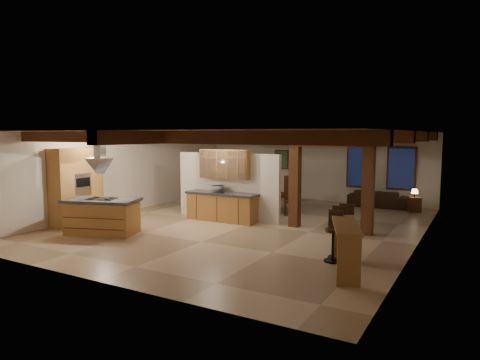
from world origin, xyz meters
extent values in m
plane|color=tan|center=(0.00, 0.00, 0.00)|extent=(12.00, 12.00, 0.00)
plane|color=silver|center=(0.00, 6.00, 1.45)|extent=(10.00, 0.00, 10.00)
plane|color=silver|center=(0.00, -6.00, 1.45)|extent=(10.00, 0.00, 10.00)
plane|color=silver|center=(-5.00, 0.00, 1.45)|extent=(0.00, 12.00, 12.00)
plane|color=silver|center=(5.00, 0.00, 1.45)|extent=(0.00, 12.00, 12.00)
plane|color=#391C12|center=(0.00, 0.00, 2.90)|extent=(12.00, 12.00, 0.00)
cube|color=#371C0D|center=(0.00, -4.00, 2.76)|extent=(10.00, 0.25, 0.28)
cube|color=#371C0D|center=(0.00, -1.30, 2.76)|extent=(10.00, 0.25, 0.28)
cube|color=#371C0D|center=(0.00, 1.30, 2.76)|extent=(10.00, 0.25, 0.28)
cube|color=#371C0D|center=(0.00, 4.00, 2.76)|extent=(10.00, 0.25, 0.28)
cube|color=#371C0D|center=(0.00, 0.00, 2.76)|extent=(0.28, 12.00, 0.28)
cube|color=#371C0D|center=(1.40, 0.50, 1.45)|extent=(0.30, 0.30, 2.90)
cube|color=#371C0D|center=(3.60, 0.50, 1.45)|extent=(0.30, 0.30, 2.90)
cube|color=#371C0D|center=(2.50, 0.50, 2.60)|extent=(2.50, 0.28, 0.28)
cube|color=silver|center=(-1.00, 0.50, 1.10)|extent=(3.80, 0.18, 2.20)
cube|color=olive|center=(-4.67, -2.60, 1.20)|extent=(0.64, 1.60, 2.40)
cube|color=silver|center=(-4.37, -2.60, 1.15)|extent=(0.06, 0.62, 0.95)
cube|color=black|center=(-4.33, -2.60, 1.35)|extent=(0.01, 0.50, 0.28)
cube|color=olive|center=(-1.00, 0.11, 0.43)|extent=(2.40, 0.60, 0.86)
cube|color=black|center=(-1.00, 0.11, 0.90)|extent=(2.50, 0.66, 0.08)
cube|color=olive|center=(-1.00, 0.32, 1.85)|extent=(1.80, 0.34, 0.95)
cube|color=silver|center=(-1.00, 0.14, 1.85)|extent=(1.74, 0.02, 0.90)
pyramid|color=silver|center=(-3.00, -3.11, 1.73)|extent=(1.10, 1.10, 0.45)
cube|color=silver|center=(-3.00, -3.11, 2.54)|extent=(0.26, 0.22, 0.73)
cube|color=#371C0D|center=(2.00, 5.94, 1.50)|extent=(1.10, 0.05, 1.70)
cube|color=black|center=(2.00, 5.91, 1.50)|extent=(0.95, 0.02, 1.55)
cube|color=#371C0D|center=(3.60, 5.94, 1.50)|extent=(1.10, 0.05, 1.70)
cube|color=black|center=(3.60, 5.91, 1.50)|extent=(0.95, 0.02, 1.55)
cube|color=#371C0D|center=(-1.50, 5.94, 1.70)|extent=(0.65, 0.04, 0.85)
cube|color=#235329|center=(-1.50, 5.92, 1.70)|extent=(0.55, 0.01, 0.75)
cylinder|color=silver|center=(-2.60, -2.80, 2.87)|extent=(0.16, 0.16, 0.03)
cylinder|color=silver|center=(-1.00, -0.50, 2.87)|extent=(0.16, 0.16, 0.03)
cylinder|color=silver|center=(-4.00, -2.50, 2.87)|extent=(0.16, 0.16, 0.03)
cube|color=olive|center=(-3.00, -3.11, 0.46)|extent=(2.12, 1.53, 0.92)
cube|color=black|center=(-3.00, -3.11, 0.96)|extent=(2.29, 1.69, 0.09)
cube|color=black|center=(-3.00, -3.11, 1.01)|extent=(0.93, 0.76, 0.02)
imported|color=#3E210F|center=(-0.41, 2.50, 0.33)|extent=(2.11, 1.65, 0.65)
imported|color=black|center=(2.82, 5.48, 0.32)|extent=(2.23, 0.95, 0.64)
imported|color=silver|center=(-1.15, 0.11, 1.05)|extent=(0.46, 0.40, 0.22)
cube|color=olive|center=(3.99, -3.06, 0.99)|extent=(1.13, 1.99, 0.06)
cube|color=olive|center=(4.29, -3.88, 0.48)|extent=(0.44, 0.24, 0.97)
cube|color=olive|center=(3.69, -2.24, 0.48)|extent=(0.44, 0.24, 0.97)
cube|color=#371C0D|center=(4.24, 4.99, 0.27)|extent=(0.55, 0.55, 0.55)
cylinder|color=black|center=(4.24, 4.99, 0.62)|extent=(0.05, 0.05, 0.14)
cone|color=beige|center=(4.24, 4.99, 0.76)|extent=(0.25, 0.25, 0.16)
cylinder|color=black|center=(3.55, -2.49, 0.71)|extent=(0.36, 0.36, 0.07)
cube|color=black|center=(3.56, -2.32, 0.94)|extent=(0.34, 0.05, 0.39)
cylinder|color=black|center=(3.55, -2.49, 0.36)|extent=(0.06, 0.06, 0.69)
cylinder|color=black|center=(3.55, -2.49, 0.02)|extent=(0.39, 0.39, 0.03)
cylinder|color=black|center=(3.56, -2.18, 0.74)|extent=(0.37, 0.37, 0.07)
cube|color=black|center=(3.55, -2.01, 0.98)|extent=(0.35, 0.06, 0.41)
cylinder|color=black|center=(3.56, -2.18, 0.37)|extent=(0.06, 0.06, 0.72)
cylinder|color=black|center=(3.56, -2.18, 0.02)|extent=(0.41, 0.41, 0.03)
cylinder|color=black|center=(3.60, -1.79, 0.74)|extent=(0.37, 0.37, 0.07)
cube|color=black|center=(3.60, -1.62, 0.98)|extent=(0.35, 0.05, 0.41)
cylinder|color=black|center=(3.60, -1.79, 0.37)|extent=(0.06, 0.06, 0.72)
cylinder|color=black|center=(3.60, -1.79, 0.02)|extent=(0.41, 0.41, 0.03)
cube|color=#371C0D|center=(-0.79, 1.51, 0.48)|extent=(0.59, 0.59, 0.06)
cube|color=#371C0D|center=(-0.88, 1.72, 0.87)|extent=(0.43, 0.23, 0.80)
cylinder|color=#371C0D|center=(-0.88, 1.27, 0.22)|extent=(0.05, 0.05, 0.45)
cylinder|color=#371C0D|center=(-0.55, 1.42, 0.22)|extent=(0.05, 0.05, 0.45)
cylinder|color=#371C0D|center=(-1.03, 1.60, 0.22)|extent=(0.05, 0.05, 0.45)
cylinder|color=#371C0D|center=(-0.70, 1.75, 0.22)|extent=(0.05, 0.05, 0.45)
cube|color=#371C0D|center=(-1.40, 2.87, 0.48)|extent=(0.59, 0.59, 0.06)
cube|color=#371C0D|center=(-1.31, 2.67, 0.87)|extent=(0.43, 0.23, 0.80)
cylinder|color=#371C0D|center=(-1.31, 3.11, 0.22)|extent=(0.05, 0.05, 0.45)
cylinder|color=#371C0D|center=(-1.64, 2.96, 0.22)|extent=(0.05, 0.05, 0.45)
cylinder|color=#371C0D|center=(-1.16, 2.78, 0.22)|extent=(0.05, 0.05, 0.45)
cylinder|color=#371C0D|center=(-1.49, 2.63, 0.22)|extent=(0.05, 0.05, 0.45)
cube|color=#371C0D|center=(-0.11, 1.82, 0.48)|extent=(0.59, 0.59, 0.06)
cube|color=#371C0D|center=(-0.20, 2.02, 0.87)|extent=(0.43, 0.23, 0.80)
cylinder|color=#371C0D|center=(-0.20, 1.58, 0.22)|extent=(0.05, 0.05, 0.45)
cylinder|color=#371C0D|center=(0.13, 1.73, 0.22)|extent=(0.05, 0.05, 0.45)
cylinder|color=#371C0D|center=(-0.35, 1.91, 0.22)|extent=(0.05, 0.05, 0.45)
cylinder|color=#371C0D|center=(-0.01, 2.06, 0.22)|extent=(0.05, 0.05, 0.45)
cube|color=#371C0D|center=(-0.72, 3.18, 0.48)|extent=(0.59, 0.59, 0.06)
cube|color=#371C0D|center=(-0.63, 2.97, 0.87)|extent=(0.43, 0.23, 0.80)
cylinder|color=#371C0D|center=(-0.63, 3.42, 0.22)|extent=(0.05, 0.05, 0.45)
cylinder|color=#371C0D|center=(-0.96, 3.27, 0.22)|extent=(0.05, 0.05, 0.45)
cylinder|color=#371C0D|center=(-0.48, 3.09, 0.22)|extent=(0.05, 0.05, 0.45)
cylinder|color=#371C0D|center=(-0.81, 2.94, 0.22)|extent=(0.05, 0.05, 0.45)
cube|color=#371C0D|center=(0.57, 2.12, 0.48)|extent=(0.59, 0.59, 0.06)
cube|color=#371C0D|center=(0.48, 2.33, 0.87)|extent=(0.43, 0.23, 0.80)
cylinder|color=#371C0D|center=(0.48, 1.88, 0.22)|extent=(0.05, 0.05, 0.45)
cylinder|color=#371C0D|center=(0.81, 2.03, 0.22)|extent=(0.05, 0.05, 0.45)
cylinder|color=#371C0D|center=(0.33, 2.21, 0.22)|extent=(0.05, 0.05, 0.45)
cylinder|color=#371C0D|center=(0.67, 2.36, 0.22)|extent=(0.05, 0.05, 0.45)
cube|color=#371C0D|center=(-0.04, 3.48, 0.48)|extent=(0.59, 0.59, 0.06)
cube|color=#371C0D|center=(0.05, 3.28, 0.87)|extent=(0.43, 0.23, 0.80)
cylinder|color=#371C0D|center=(0.05, 3.72, 0.22)|extent=(0.05, 0.05, 0.45)
cylinder|color=#371C0D|center=(-0.28, 3.57, 0.22)|extent=(0.05, 0.05, 0.45)
cylinder|color=#371C0D|center=(0.20, 3.39, 0.22)|extent=(0.05, 0.05, 0.45)
cylinder|color=#371C0D|center=(-0.13, 3.24, 0.22)|extent=(0.05, 0.05, 0.45)
camera|label=1|loc=(6.37, -11.56, 2.83)|focal=32.00mm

